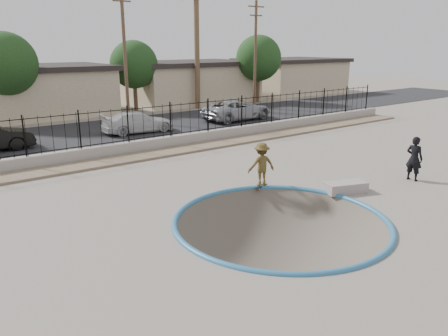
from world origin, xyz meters
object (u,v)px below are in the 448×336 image
skater (261,167)px  concrete_ledge (346,187)px  car_d (237,110)px  car_c (138,122)px  skateboard (261,186)px  videographer (414,159)px

skater → concrete_ledge: 3.33m
skater → car_d: skater is taller
car_c → car_d: size_ratio=0.82×
skateboard → concrete_ledge: bearing=-66.2°
concrete_ledge → car_d: bearing=66.0°
concrete_ledge → skateboard: bearing=133.6°
concrete_ledge → car_c: car_c is taller
skater → videographer: videographer is taller
skater → concrete_ledge: size_ratio=1.08×
concrete_ledge → car_d: 16.88m
car_d → videographer: bearing=164.6°
skater → skateboard: (0.00, -0.00, -0.81)m
concrete_ledge → videographer: bearing=-10.9°
skateboard → car_d: 15.93m
car_c → car_d: bearing=-84.9°
skateboard → car_c: (1.04, 13.04, 0.64)m
concrete_ledge → car_c: bearing=94.5°
car_c → videographer: bearing=-158.5°
skateboard → concrete_ledge: (2.25, -2.36, 0.14)m
skater → concrete_ledge: skater is taller
videographer → concrete_ledge: videographer is taller
videographer → skater: bearing=55.5°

